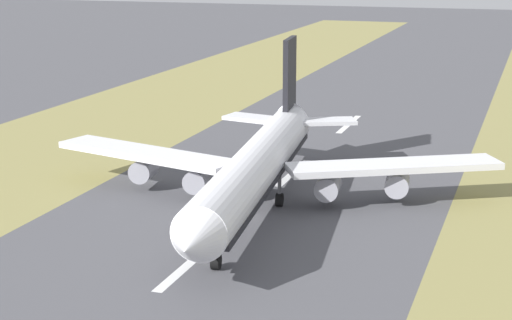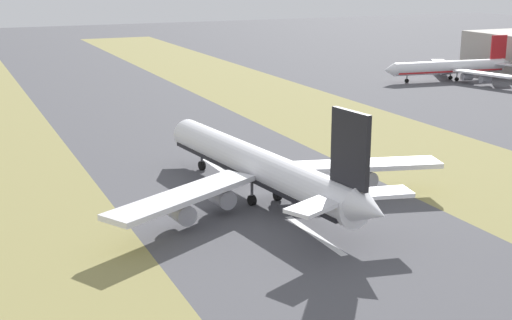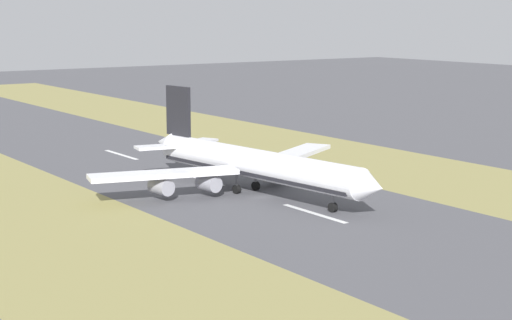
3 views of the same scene
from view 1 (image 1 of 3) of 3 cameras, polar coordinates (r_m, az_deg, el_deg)
ground_plane at (r=110.33m, az=-0.97°, el=-3.88°), size 800.00×800.00×0.00m
centreline_dash_near at (r=169.34m, az=6.21°, el=2.40°), size 1.20×18.00×0.01m
centreline_dash_mid at (r=131.56m, az=2.41°, el=-0.92°), size 1.20×18.00×0.01m
centreline_dash_far at (r=95.59m, az=-4.36°, el=-6.80°), size 1.20×18.00×0.01m
airplane_main_jet at (r=113.11m, az=0.20°, el=-0.25°), size 63.68×67.18×20.20m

